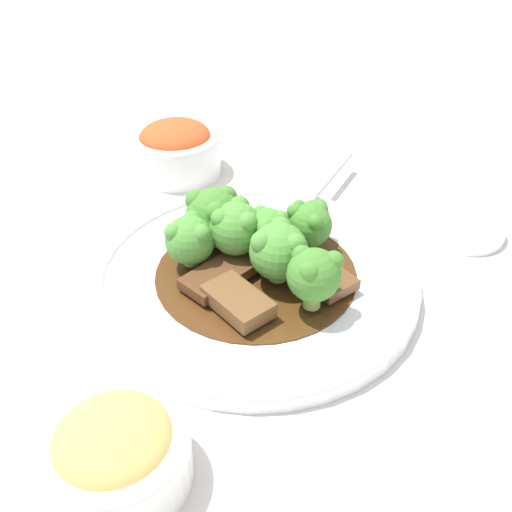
# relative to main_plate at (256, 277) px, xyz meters

# --- Properties ---
(ground_plane) EXTENTS (4.00, 4.00, 0.00)m
(ground_plane) POSITION_rel_main_plate_xyz_m (0.00, 0.00, -0.01)
(ground_plane) COLOR silver
(main_plate) EXTENTS (0.29, 0.29, 0.02)m
(main_plate) POSITION_rel_main_plate_xyz_m (0.00, 0.00, 0.00)
(main_plate) COLOR white
(main_plate) RESTS_ON ground_plane
(beef_strip_0) EXTENTS (0.04, 0.06, 0.01)m
(beef_strip_0) POSITION_rel_main_plate_xyz_m (-0.05, -0.03, 0.02)
(beef_strip_0) COLOR brown
(beef_strip_0) RESTS_ON main_plate
(beef_strip_1) EXTENTS (0.07, 0.04, 0.01)m
(beef_strip_1) POSITION_rel_main_plate_xyz_m (-0.03, 0.01, 0.01)
(beef_strip_1) COLOR #56331E
(beef_strip_1) RESTS_ON main_plate
(beef_strip_2) EXTENTS (0.03, 0.07, 0.01)m
(beef_strip_2) POSITION_rel_main_plate_xyz_m (0.03, 0.04, 0.02)
(beef_strip_2) COLOR brown
(beef_strip_2) RESTS_ON main_plate
(beef_strip_3) EXTENTS (0.04, 0.06, 0.01)m
(beef_strip_3) POSITION_rel_main_plate_xyz_m (0.03, -0.05, 0.01)
(beef_strip_3) COLOR brown
(beef_strip_3) RESTS_ON main_plate
(broccoli_floret_0) EXTENTS (0.04, 0.04, 0.05)m
(broccoli_floret_0) POSITION_rel_main_plate_xyz_m (0.05, -0.01, 0.04)
(broccoli_floret_0) COLOR #7FA84C
(broccoli_floret_0) RESTS_ON main_plate
(broccoli_floret_1) EXTENTS (0.05, 0.05, 0.05)m
(broccoli_floret_1) POSITION_rel_main_plate_xyz_m (0.01, -0.02, 0.04)
(broccoli_floret_1) COLOR #8EB756
(broccoli_floret_1) RESTS_ON main_plate
(broccoli_floret_2) EXTENTS (0.04, 0.04, 0.05)m
(broccoli_floret_2) POSITION_rel_main_plate_xyz_m (0.02, 0.01, 0.04)
(broccoli_floret_2) COLOR #7FA84C
(broccoli_floret_2) RESTS_ON main_plate
(broccoli_floret_3) EXTENTS (0.05, 0.05, 0.06)m
(broccoli_floret_3) POSITION_rel_main_plate_xyz_m (-0.00, 0.06, 0.04)
(broccoli_floret_3) COLOR #8EB756
(broccoli_floret_3) RESTS_ON main_plate
(broccoli_floret_4) EXTENTS (0.04, 0.04, 0.05)m
(broccoli_floret_4) POSITION_rel_main_plate_xyz_m (-0.04, 0.05, 0.04)
(broccoli_floret_4) COLOR #8EB756
(broccoli_floret_4) RESTS_ON main_plate
(broccoli_floret_5) EXTENTS (0.04, 0.04, 0.06)m
(broccoli_floret_5) POSITION_rel_main_plate_xyz_m (0.00, -0.07, 0.04)
(broccoli_floret_5) COLOR #7FA84C
(broccoli_floret_5) RESTS_ON main_plate
(broccoli_floret_6) EXTENTS (0.03, 0.03, 0.04)m
(broccoli_floret_6) POSITION_rel_main_plate_xyz_m (0.07, 0.00, 0.03)
(broccoli_floret_6) COLOR #7FA84C
(broccoli_floret_6) RESTS_ON main_plate
(broccoli_floret_7) EXTENTS (0.05, 0.05, 0.06)m
(broccoli_floret_7) POSITION_rel_main_plate_xyz_m (0.00, 0.03, 0.04)
(broccoli_floret_7) COLOR #7FA84C
(broccoli_floret_7) RESTS_ON main_plate
(serving_spoon) EXTENTS (0.20, 0.10, 0.01)m
(serving_spoon) POSITION_rel_main_plate_xyz_m (0.08, 0.03, 0.02)
(serving_spoon) COLOR #B7B7BC
(serving_spoon) RESTS_ON main_plate
(side_bowl_kimchi) EXTENTS (0.10, 0.10, 0.06)m
(side_bowl_kimchi) POSITION_rel_main_plate_xyz_m (0.08, 0.22, 0.02)
(side_bowl_kimchi) COLOR white
(side_bowl_kimchi) RESTS_ON ground_plane
(side_bowl_appetizer) EXTENTS (0.10, 0.10, 0.05)m
(side_bowl_appetizer) POSITION_rel_main_plate_xyz_m (-0.20, -0.08, 0.02)
(side_bowl_appetizer) COLOR white
(side_bowl_appetizer) RESTS_ON ground_plane
(sauce_dish) EXTENTS (0.08, 0.08, 0.01)m
(sauce_dish) POSITION_rel_main_plate_xyz_m (0.21, -0.09, -0.00)
(sauce_dish) COLOR white
(sauce_dish) RESTS_ON ground_plane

